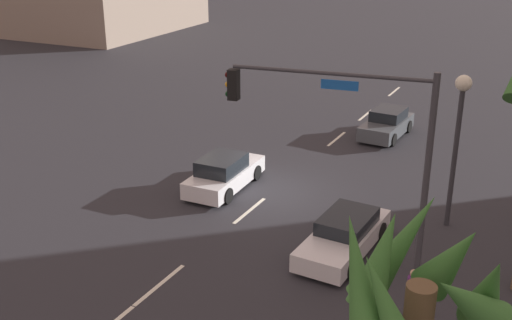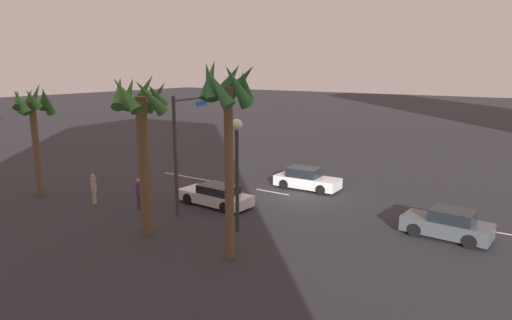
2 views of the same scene
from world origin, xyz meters
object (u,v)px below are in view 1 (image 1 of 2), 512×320
object	(u,v)px
car_2	(387,124)
traffic_signal	(356,135)
streetlamp	(459,121)
car_1	(344,235)
pedestrian_0	(412,297)
car_0	(224,174)

from	to	relation	value
car_2	traffic_signal	size ratio (longest dim) A/B	0.62
streetlamp	car_2	bearing A→B (deg)	-151.21
car_1	car_2	size ratio (longest dim) A/B	1.15
car_2	pedestrian_0	bearing A→B (deg)	18.46
car_0	traffic_signal	world-z (taller)	traffic_signal
streetlamp	traffic_signal	bearing A→B (deg)	-26.24
car_2	traffic_signal	world-z (taller)	traffic_signal
streetlamp	pedestrian_0	distance (m)	7.34
car_1	traffic_signal	bearing A→B (deg)	27.57
car_0	traffic_signal	distance (m)	8.48
car_1	streetlamp	size ratio (longest dim) A/B	0.84
car_1	car_0	bearing A→B (deg)	-113.51
car_2	pedestrian_0	xyz separation A→B (m)	(15.47, 5.17, 0.30)
car_1	pedestrian_0	world-z (taller)	pedestrian_0
traffic_signal	streetlamp	xyz separation A→B (m)	(-4.46, 2.20, -0.51)
car_2	streetlamp	world-z (taller)	streetlamp
car_1	pedestrian_0	size ratio (longest dim) A/B	2.63
car_0	streetlamp	world-z (taller)	streetlamp
car_0	car_2	world-z (taller)	car_0
car_1	traffic_signal	xyz separation A→B (m)	(0.92, 0.48, 3.87)
car_1	car_2	world-z (taller)	car_2
car_1	streetlamp	bearing A→B (deg)	142.91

